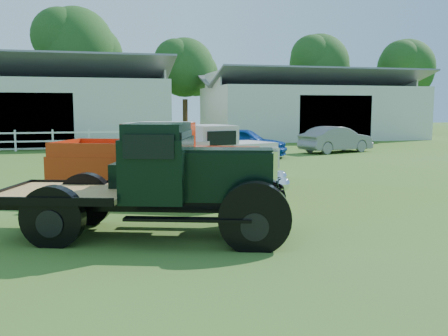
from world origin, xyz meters
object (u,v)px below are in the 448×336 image
object	(u,v)px
red_pickup	(156,160)
misc_car_grey	(336,139)
misc_car_blue	(243,142)
white_pickup	(206,154)
vintage_flatbed	(153,180)

from	to	relation	value
red_pickup	misc_car_grey	size ratio (longest dim) A/B	1.32
red_pickup	misc_car_blue	size ratio (longest dim) A/B	1.31
white_pickup	misc_car_grey	distance (m)	12.60
misc_car_blue	white_pickup	bearing A→B (deg)	-176.49
misc_car_blue	misc_car_grey	distance (m)	5.87
vintage_flatbed	white_pickup	size ratio (longest dim) A/B	1.09
white_pickup	misc_car_grey	xyz separation A→B (m)	(9.20, 8.60, -0.21)
white_pickup	misc_car_blue	bearing A→B (deg)	46.40
white_pickup	misc_car_blue	distance (m)	8.07
vintage_flatbed	misc_car_blue	distance (m)	15.31
vintage_flatbed	white_pickup	bearing A→B (deg)	87.90
red_pickup	misc_car_grey	bearing A→B (deg)	69.55
vintage_flatbed	misc_car_blue	xyz separation A→B (m)	(6.02, 14.07, -0.34)
red_pickup	white_pickup	bearing A→B (deg)	77.68
vintage_flatbed	red_pickup	bearing A→B (deg)	100.67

